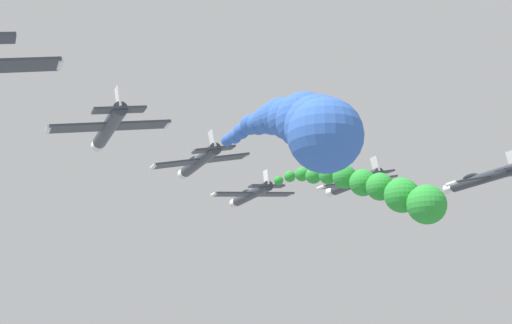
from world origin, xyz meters
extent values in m
cylinder|color=#333842|center=(4.55, 11.84, 100.76)|extent=(1.19, 9.00, 1.19)
cone|color=white|center=(4.55, 16.94, 100.76)|extent=(1.13, 1.20, 1.13)
cube|color=#333842|center=(4.55, 11.44, 100.66)|extent=(9.18, 1.90, 0.93)
cylinder|color=white|center=(-0.03, 11.44, 100.28)|extent=(0.39, 1.40, 0.39)
cylinder|color=white|center=(9.14, 11.44, 101.04)|extent=(0.39, 1.40, 0.39)
cube|color=#333842|center=(4.54, 7.84, 100.81)|extent=(3.80, 1.20, 0.49)
cube|color=white|center=(4.47, 7.74, 101.72)|extent=(0.27, 1.10, 1.61)
ellipsoid|color=black|center=(4.50, 13.64, 101.25)|extent=(0.85, 2.20, 0.76)
sphere|color=green|center=(4.45, 4.64, 100.70)|extent=(0.97, 0.97, 0.97)
sphere|color=green|center=(4.61, 2.43, 100.65)|extent=(1.12, 1.12, 1.12)
sphere|color=green|center=(4.82, 0.23, 100.37)|extent=(1.33, 1.33, 1.33)
sphere|color=green|center=(4.84, -1.97, 99.74)|extent=(1.48, 1.48, 1.48)
sphere|color=green|center=(5.10, -4.17, 99.31)|extent=(1.62, 1.62, 1.62)
sphere|color=green|center=(5.43, -6.37, 98.71)|extent=(2.04, 2.04, 2.04)
sphere|color=green|center=(5.80, -8.58, 97.74)|extent=(2.22, 2.22, 2.22)
sphere|color=green|center=(5.92, -10.78, 96.96)|extent=(2.20, 2.20, 2.20)
sphere|color=green|center=(6.30, -12.98, 95.87)|extent=(2.65, 2.65, 2.65)
sphere|color=green|center=(6.77, -15.18, 94.80)|extent=(2.85, 2.85, 2.85)
cylinder|color=#333842|center=(-4.23, 3.57, 101.57)|extent=(1.31, 9.00, 1.31)
cone|color=white|center=(-4.23, 8.67, 101.57)|extent=(1.25, 1.20, 1.25)
cube|color=#333842|center=(-4.21, 3.17, 101.47)|extent=(9.02, 1.90, 2.17)
cylinder|color=white|center=(-8.70, 3.17, 100.47)|extent=(0.43, 1.40, 0.43)
cylinder|color=white|center=(0.28, 3.17, 102.47)|extent=(0.43, 1.40, 0.43)
cube|color=#333842|center=(-4.24, -0.43, 101.62)|extent=(3.75, 1.20, 1.00)
cube|color=white|center=(-4.44, -0.53, 102.51)|extent=(0.48, 1.10, 1.59)
ellipsoid|color=black|center=(-4.34, 5.37, 102.05)|extent=(0.93, 2.20, 0.86)
sphere|color=blue|center=(-4.13, -3.51, 101.56)|extent=(1.02, 1.02, 1.02)
sphere|color=blue|center=(-4.25, -5.59, 101.30)|extent=(1.18, 1.18, 1.18)
sphere|color=blue|center=(-4.49, -7.67, 101.11)|extent=(1.25, 1.25, 1.25)
sphere|color=blue|center=(-4.61, -9.75, 100.99)|extent=(1.56, 1.56, 1.56)
sphere|color=blue|center=(-4.83, -11.83, 100.40)|extent=(1.66, 1.66, 1.66)
sphere|color=blue|center=(-5.07, -13.91, 99.99)|extent=(1.97, 1.97, 1.97)
sphere|color=blue|center=(-5.63, -15.99, 99.34)|extent=(2.16, 2.16, 2.16)
sphere|color=blue|center=(-5.99, -18.07, 98.79)|extent=(2.35, 2.35, 2.35)
sphere|color=blue|center=(-6.52, -20.15, 97.89)|extent=(2.49, 2.49, 2.49)
sphere|color=blue|center=(-6.85, -22.23, 97.08)|extent=(2.70, 2.70, 2.70)
sphere|color=blue|center=(-7.68, -24.31, 96.30)|extent=(2.95, 2.95, 2.95)
sphere|color=blue|center=(-8.10, -26.39, 95.23)|extent=(3.15, 3.15, 3.15)
sphere|color=blue|center=(-8.87, -28.47, 94.15)|extent=(3.30, 3.30, 3.30)
cylinder|color=#333842|center=(13.88, 5.24, 101.55)|extent=(1.31, 9.00, 1.31)
cone|color=white|center=(13.88, 10.34, 101.55)|extent=(1.24, 1.20, 1.24)
cube|color=#333842|center=(13.90, 4.84, 101.45)|extent=(9.03, 1.90, 2.11)
cylinder|color=white|center=(9.40, 4.84, 100.49)|extent=(0.43, 1.40, 0.43)
cylinder|color=white|center=(18.39, 4.84, 102.42)|extent=(0.43, 1.40, 0.43)
cube|color=#333842|center=(13.87, 1.24, 101.60)|extent=(3.75, 1.20, 0.97)
cube|color=white|center=(13.67, 1.14, 102.50)|extent=(0.47, 1.10, 1.59)
ellipsoid|color=black|center=(13.77, 7.04, 102.04)|extent=(0.93, 2.20, 0.85)
cylinder|color=#333842|center=(-13.99, -3.70, 101.46)|extent=(1.27, 9.00, 1.27)
cone|color=white|center=(-13.99, 1.40, 101.46)|extent=(1.21, 1.20, 1.21)
cube|color=#333842|center=(-13.97, -4.10, 101.36)|extent=(9.09, 1.90, 1.77)
cylinder|color=white|center=(-18.50, -4.10, 100.56)|extent=(0.42, 1.40, 0.42)
cylinder|color=white|center=(-9.44, -4.10, 102.15)|extent=(0.42, 1.40, 0.42)
cube|color=#333842|center=(-14.00, -7.70, 101.51)|extent=(3.77, 1.20, 0.83)
cube|color=white|center=(-14.16, -7.80, 102.41)|extent=(0.41, 1.10, 1.60)
ellipsoid|color=black|center=(-14.07, -1.90, 101.94)|extent=(0.91, 2.20, 0.83)
cylinder|color=#333842|center=(23.43, -3.49, 100.95)|extent=(1.30, 9.00, 1.30)
cone|color=white|center=(23.43, 1.61, 100.95)|extent=(1.24, 1.20, 1.24)
cube|color=#333842|center=(23.45, -3.89, 100.86)|extent=(9.04, 1.90, 2.09)
cylinder|color=white|center=(18.95, -3.89, 99.90)|extent=(0.43, 1.40, 0.43)
cube|color=white|center=(23.22, -7.59, 101.90)|extent=(0.47, 1.10, 1.59)
ellipsoid|color=black|center=(23.32, -1.69, 101.44)|extent=(0.93, 2.20, 0.85)
cylinder|color=white|center=(-18.77, -13.42, 101.92)|extent=(0.43, 1.40, 0.43)
camera|label=1|loc=(-21.56, -50.75, 86.07)|focal=43.95mm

